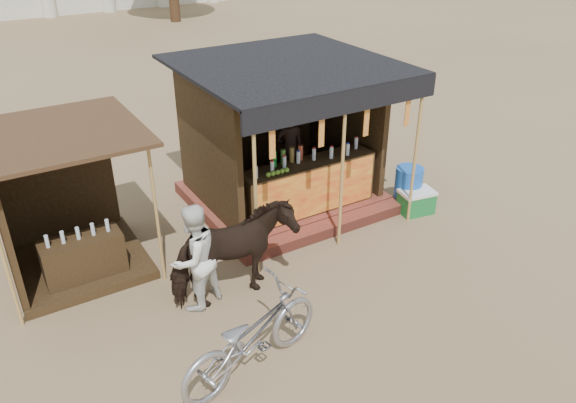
{
  "coord_description": "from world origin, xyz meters",
  "views": [
    {
      "loc": [
        -4.04,
        -5.03,
        5.31
      ],
      "look_at": [
        0.0,
        1.6,
        1.1
      ],
      "focal_mm": 35.0,
      "sensor_mm": 36.0,
      "label": 1
    }
  ],
  "objects": [
    {
      "name": "ground",
      "position": [
        0.0,
        0.0,
        0.0
      ],
      "size": [
        120.0,
        120.0,
        0.0
      ],
      "primitive_type": "plane",
      "color": "#846B4C",
      "rests_on": "ground"
    },
    {
      "name": "cooler",
      "position": [
        2.92,
        1.7,
        0.23
      ],
      "size": [
        0.71,
        0.54,
        0.46
      ],
      "color": "#186E2F",
      "rests_on": "ground"
    },
    {
      "name": "red_crate",
      "position": [
        3.01,
        1.93,
        0.15
      ],
      "size": [
        0.39,
        0.45,
        0.31
      ],
      "primitive_type": "cube",
      "rotation": [
        0.0,
        0.0,
        -0.08
      ],
      "color": "maroon",
      "rests_on": "ground"
    },
    {
      "name": "secondary_stall",
      "position": [
        -3.17,
        3.24,
        0.85
      ],
      "size": [
        2.4,
        2.4,
        2.38
      ],
      "color": "#392814",
      "rests_on": "ground"
    },
    {
      "name": "bystander",
      "position": [
        -1.74,
        1.3,
        0.82
      ],
      "size": [
        0.97,
        0.87,
        1.65
      ],
      "primitive_type": "imported",
      "rotation": [
        0.0,
        0.0,
        3.51
      ],
      "color": "silver",
      "rests_on": "ground"
    },
    {
      "name": "blue_barrel",
      "position": [
        2.96,
        2.0,
        0.4
      ],
      "size": [
        0.62,
        0.62,
        0.8
      ],
      "primitive_type": "cylinder",
      "rotation": [
        0.0,
        0.0,
        0.2
      ],
      "color": "blue",
      "rests_on": "ground"
    },
    {
      "name": "main_stall",
      "position": [
        1.01,
        3.36,
        1.02
      ],
      "size": [
        3.6,
        3.61,
        2.78
      ],
      "color": "brown",
      "rests_on": "ground"
    },
    {
      "name": "cow",
      "position": [
        -1.2,
        1.15,
        0.77
      ],
      "size": [
        1.83,
        0.84,
        1.54
      ],
      "primitive_type": "imported",
      "rotation": [
        0.0,
        0.0,
        1.58
      ],
      "color": "black",
      "rests_on": "ground"
    },
    {
      "name": "motorbike",
      "position": [
        -1.68,
        -0.29,
        0.56
      ],
      "size": [
        2.26,
        1.21,
        1.13
      ],
      "primitive_type": "imported",
      "rotation": [
        0.0,
        0.0,
        1.8
      ],
      "color": "#9999A2",
      "rests_on": "ground"
    }
  ]
}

